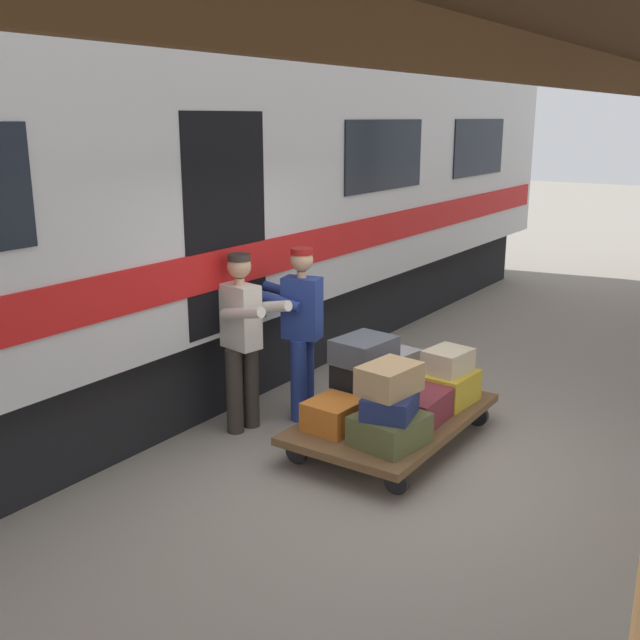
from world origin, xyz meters
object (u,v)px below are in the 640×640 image
at_px(luggage_cart, 393,419).
at_px(suitcase_navy_fabric, 390,405).
at_px(suitcase_gray_aluminum, 392,361).
at_px(suitcase_teal_softside, 396,381).
at_px(suitcase_orange_carryall, 334,415).
at_px(suitcase_tan_vintage, 389,379).
at_px(porter_by_door, 243,337).
at_px(suitcase_slate_roller, 364,350).
at_px(porter_in_overalls, 300,327).
at_px(suitcase_burgundy_valise, 421,407).
at_px(suitcase_maroon_trunk, 367,396).
at_px(train_car, 115,202).
at_px(suitcase_cream_canvas, 448,361).
at_px(suitcase_black_hardshell, 364,373).
at_px(suitcase_yellow_case, 448,387).
at_px(suitcase_olive_duffel, 390,429).

height_order(luggage_cart, suitcase_navy_fabric, suitcase_navy_fabric).
bearing_deg(suitcase_gray_aluminum, suitcase_teal_softside, -139.85).
relative_size(luggage_cart, suitcase_orange_carryall, 4.47).
bearing_deg(suitcase_tan_vintage, porter_by_door, -0.88).
height_order(suitcase_navy_fabric, suitcase_slate_roller, suitcase_slate_roller).
height_order(porter_in_overalls, porter_by_door, same).
height_order(suitcase_burgundy_valise, suitcase_gray_aluminum, suitcase_gray_aluminum).
height_order(suitcase_maroon_trunk, suitcase_slate_roller, suitcase_slate_roller).
xyz_separation_m(train_car, suitcase_cream_canvas, (-3.30, -1.01, -1.37)).
distance_m(suitcase_teal_softside, suitcase_cream_canvas, 0.62).
xyz_separation_m(suitcase_maroon_trunk, suitcase_gray_aluminum, (0.03, -0.54, 0.19)).
xyz_separation_m(train_car, suitcase_maroon_trunk, (-2.76, -0.44, -1.66)).
bearing_deg(suitcase_tan_vintage, suitcase_black_hardshell, -43.33).
height_order(suitcase_burgundy_valise, suitcase_teal_softside, suitcase_burgundy_valise).
relative_size(train_car, suitcase_maroon_trunk, 34.23).
height_order(suitcase_maroon_trunk, suitcase_tan_vintage, suitcase_tan_vintage).
bearing_deg(suitcase_navy_fabric, suitcase_slate_roller, -43.40).
height_order(suitcase_cream_canvas, porter_in_overalls, porter_in_overalls).
xyz_separation_m(suitcase_yellow_case, suitcase_gray_aluminum, (0.58, 0.03, 0.16)).
bearing_deg(porter_by_door, suitcase_navy_fabric, 177.77).
height_order(suitcase_black_hardshell, suitcase_cream_canvas, suitcase_cream_canvas).
bearing_deg(porter_in_overalls, suitcase_black_hardshell, 174.30).
relative_size(suitcase_yellow_case, suitcase_black_hardshell, 1.00).
xyz_separation_m(luggage_cart, suitcase_gray_aluminum, (0.31, -0.54, 0.35)).
height_order(train_car, suitcase_maroon_trunk, train_car).
bearing_deg(suitcase_tan_vintage, train_car, -1.80).
height_order(suitcase_gray_aluminum, suitcase_black_hardshell, suitcase_black_hardshell).
height_order(suitcase_olive_duffel, suitcase_yellow_case, suitcase_yellow_case).
relative_size(suitcase_teal_softside, suitcase_navy_fabric, 1.30).
xyz_separation_m(suitcase_teal_softside, suitcase_gray_aluminum, (0.03, 0.03, 0.21)).
bearing_deg(suitcase_navy_fabric, suitcase_gray_aluminum, -62.30).
xyz_separation_m(train_car, luggage_cart, (-3.04, -0.44, -1.82)).
relative_size(suitcase_navy_fabric, suitcase_tan_vintage, 0.90).
bearing_deg(suitcase_maroon_trunk, suitcase_gray_aluminum, -86.36).
bearing_deg(suitcase_gray_aluminum, suitcase_black_hardshell, 90.63).
distance_m(porter_in_overalls, porter_by_door, 0.62).
bearing_deg(porter_by_door, train_car, -2.64).
distance_m(train_car, luggage_cart, 3.57).
distance_m(suitcase_yellow_case, suitcase_gray_aluminum, 0.61).
relative_size(suitcase_maroon_trunk, suitcase_gray_aluminum, 1.12).
bearing_deg(porter_by_door, luggage_cart, -158.66).
xyz_separation_m(train_car, suitcase_black_hardshell, (-2.74, -0.42, -1.43)).
distance_m(suitcase_olive_duffel, suitcase_black_hardshell, 0.82).
xyz_separation_m(train_car, suitcase_olive_duffel, (-3.31, 0.13, -1.65)).
height_order(suitcase_yellow_case, porter_in_overalls, porter_in_overalls).
distance_m(suitcase_black_hardshell, porter_by_door, 1.17).
bearing_deg(suitcase_orange_carryall, suitcase_cream_canvas, -115.36).
bearing_deg(train_car, suitcase_maroon_trunk, -171.01).
height_order(suitcase_olive_duffel, porter_in_overalls, porter_in_overalls).
bearing_deg(luggage_cart, suitcase_teal_softside, -64.13).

